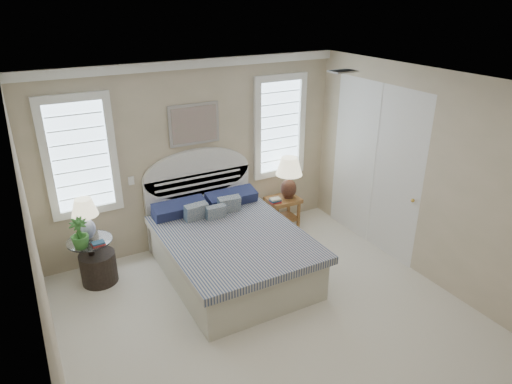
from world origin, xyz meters
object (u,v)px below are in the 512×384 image
object	(u,v)px
bed	(228,246)
side_table_left	(92,257)
floor_pot	(99,268)
nightstand_right	(283,207)
lamp_left	(85,214)
lamp_right	(289,173)

from	to	relation	value
bed	side_table_left	world-z (taller)	bed
floor_pot	bed	bearing A→B (deg)	-20.00
bed	side_table_left	xyz separation A→B (m)	(-1.65, 0.59, 0.00)
nightstand_right	lamp_left	bearing A→B (deg)	-179.86
bed	lamp_left	world-z (taller)	bed
nightstand_right	lamp_left	size ratio (longest dim) A/B	0.98
nightstand_right	lamp_right	xyz separation A→B (m)	(0.09, -0.01, 0.55)
bed	nightstand_right	xyz separation A→B (m)	(1.30, 0.69, 0.00)
side_table_left	floor_pot	world-z (taller)	side_table_left
side_table_left	nightstand_right	bearing A→B (deg)	1.94
side_table_left	lamp_right	bearing A→B (deg)	1.76
side_table_left	lamp_left	xyz separation A→B (m)	(0.01, 0.09, 0.57)
bed	lamp_left	bearing A→B (deg)	157.33
bed	lamp_right	size ratio (longest dim) A/B	3.38
bed	nightstand_right	distance (m)	1.47
bed	lamp_right	world-z (taller)	bed
nightstand_right	floor_pot	world-z (taller)	nightstand_right
side_table_left	nightstand_right	world-z (taller)	side_table_left
nightstand_right	lamp_right	world-z (taller)	lamp_right
lamp_left	lamp_right	xyz separation A→B (m)	(3.03, 0.00, -0.02)
side_table_left	lamp_right	distance (m)	3.09
nightstand_right	lamp_left	xyz separation A→B (m)	(-2.94, -0.01, 0.57)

